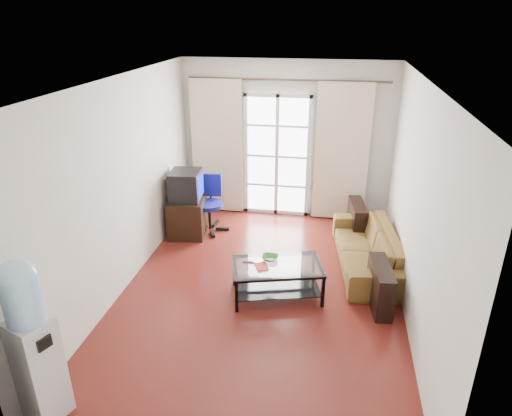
{
  "coord_description": "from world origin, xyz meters",
  "views": [
    {
      "loc": [
        0.82,
        -5.04,
        3.41
      ],
      "look_at": [
        -0.13,
        0.35,
        1.03
      ],
      "focal_mm": 32.0,
      "sensor_mm": 36.0,
      "label": 1
    }
  ],
  "objects_px": {
    "crt_tv": "(185,185)",
    "coffee_table": "(277,276)",
    "sofa": "(367,248)",
    "task_chair": "(210,214)",
    "water_cooler": "(32,339)",
    "tv_stand": "(188,214)"
  },
  "relations": [
    {
      "from": "crt_tv",
      "to": "task_chair",
      "type": "distance_m",
      "value": 0.7
    },
    {
      "from": "sofa",
      "to": "coffee_table",
      "type": "height_order",
      "value": "sofa"
    },
    {
      "from": "crt_tv",
      "to": "coffee_table",
      "type": "bearing_deg",
      "value": -47.02
    },
    {
      "from": "crt_tv",
      "to": "water_cooler",
      "type": "xyz_separation_m",
      "value": [
        -0.11,
        -3.78,
        -0.01
      ]
    },
    {
      "from": "task_chair",
      "to": "water_cooler",
      "type": "height_order",
      "value": "water_cooler"
    },
    {
      "from": "sofa",
      "to": "coffee_table",
      "type": "distance_m",
      "value": 1.52
    },
    {
      "from": "task_chair",
      "to": "tv_stand",
      "type": "bearing_deg",
      "value": -167.16
    },
    {
      "from": "sofa",
      "to": "tv_stand",
      "type": "xyz_separation_m",
      "value": [
        -2.87,
        0.64,
        0.02
      ]
    },
    {
      "from": "sofa",
      "to": "task_chair",
      "type": "height_order",
      "value": "task_chair"
    },
    {
      "from": "crt_tv",
      "to": "task_chair",
      "type": "height_order",
      "value": "crt_tv"
    },
    {
      "from": "sofa",
      "to": "water_cooler",
      "type": "relative_size",
      "value": 1.26
    },
    {
      "from": "sofa",
      "to": "tv_stand",
      "type": "bearing_deg",
      "value": -109.51
    },
    {
      "from": "sofa",
      "to": "water_cooler",
      "type": "distance_m",
      "value": 4.42
    },
    {
      "from": "sofa",
      "to": "crt_tv",
      "type": "relative_size",
      "value": 3.67
    },
    {
      "from": "sofa",
      "to": "tv_stand",
      "type": "height_order",
      "value": "tv_stand"
    },
    {
      "from": "coffee_table",
      "to": "tv_stand",
      "type": "relative_size",
      "value": 1.5
    },
    {
      "from": "water_cooler",
      "to": "tv_stand",
      "type": "bearing_deg",
      "value": 109.39
    },
    {
      "from": "crt_tv",
      "to": "water_cooler",
      "type": "bearing_deg",
      "value": -96.42
    },
    {
      "from": "tv_stand",
      "to": "water_cooler",
      "type": "relative_size",
      "value": 0.52
    },
    {
      "from": "sofa",
      "to": "crt_tv",
      "type": "height_order",
      "value": "crt_tv"
    },
    {
      "from": "tv_stand",
      "to": "crt_tv",
      "type": "distance_m",
      "value": 0.55
    },
    {
      "from": "sofa",
      "to": "coffee_table",
      "type": "relative_size",
      "value": 1.61
    }
  ]
}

